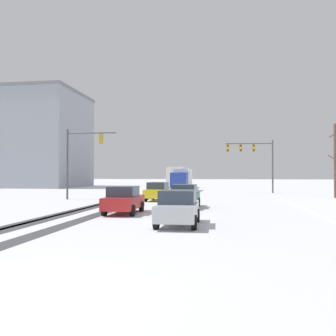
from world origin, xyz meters
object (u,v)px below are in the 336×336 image
(car_silver_fourth, at_px, (178,208))
(bus_oncoming, at_px, (179,176))
(bare_tree_sidewalk_far, at_px, (336,158))
(traffic_signal_far_right, at_px, (254,154))
(car_yellow_cab_lead, at_px, (158,191))
(box_truck_delivery, at_px, (182,179))
(traffic_signal_near_left, at_px, (80,152))
(car_dark_green_second, at_px, (185,196))
(car_red_third, at_px, (124,200))
(office_building_far_left_block, at_px, (13,140))

(car_silver_fourth, height_order, bus_oncoming, bus_oncoming)
(bare_tree_sidewalk_far, bearing_deg, traffic_signal_far_right, 132.13)
(car_yellow_cab_lead, height_order, bare_tree_sidewalk_far, bare_tree_sidewalk_far)
(traffic_signal_far_right, xyz_separation_m, box_truck_delivery, (-9.33, 3.61, -3.15))
(traffic_signal_near_left, distance_m, car_dark_green_second, 12.71)
(car_red_third, height_order, bare_tree_sidewalk_far, bare_tree_sidewalk_far)
(car_red_third, distance_m, car_silver_fourth, 5.76)
(car_red_third, bearing_deg, office_building_far_left_block, 129.00)
(box_truck_delivery, distance_m, office_building_far_left_block, 35.00)
(car_red_third, bearing_deg, bare_tree_sidewalk_far, 44.51)
(bus_oncoming, height_order, office_building_far_left_block, office_building_far_left_block)
(car_yellow_cab_lead, xyz_separation_m, box_truck_delivery, (0.07, 17.75, 0.82))
(traffic_signal_far_right, bearing_deg, office_building_far_left_block, 160.09)
(traffic_signal_far_right, relative_size, bare_tree_sidewalk_far, 0.89)
(car_dark_green_second, relative_size, box_truck_delivery, 0.56)
(car_red_third, relative_size, bare_tree_sidewalk_far, 0.57)
(bus_oncoming, bearing_deg, car_red_third, -88.19)
(car_red_third, height_order, box_truck_delivery, box_truck_delivery)
(car_dark_green_second, bearing_deg, car_red_third, -126.88)
(traffic_signal_far_right, relative_size, car_red_third, 1.57)
(car_yellow_cab_lead, relative_size, office_building_far_left_block, 0.16)
(car_silver_fourth, relative_size, bus_oncoming, 0.37)
(car_red_third, distance_m, box_truck_delivery, 28.16)
(traffic_signal_far_right, bearing_deg, car_red_third, -111.34)
(car_dark_green_second, xyz_separation_m, office_building_far_left_block, (-35.28, 35.36, 7.70))
(traffic_signal_near_left, distance_m, bare_tree_sidewalk_far, 24.70)
(car_dark_green_second, bearing_deg, bus_oncoming, 97.76)
(traffic_signal_far_right, relative_size, car_silver_fourth, 1.57)
(box_truck_delivery, bearing_deg, bare_tree_sidewalk_far, -35.02)
(box_truck_delivery, distance_m, bare_tree_sidewalk_far, 20.35)
(car_yellow_cab_lead, distance_m, car_dark_green_second, 6.83)
(bus_oncoming, distance_m, bare_tree_sidewalk_far, 26.65)
(bus_oncoming, xyz_separation_m, box_truck_delivery, (1.40, -7.98, -0.36))
(car_red_third, bearing_deg, box_truck_delivery, 89.48)
(car_dark_green_second, height_order, car_red_third, same)
(bare_tree_sidewalk_far, height_order, office_building_far_left_block, office_building_far_left_block)
(traffic_signal_near_left, height_order, box_truck_delivery, traffic_signal_near_left)
(bus_oncoming, bearing_deg, bare_tree_sidewalk_far, -47.49)
(car_yellow_cab_lead, relative_size, bus_oncoming, 0.38)
(car_silver_fourth, xyz_separation_m, bus_oncoming, (-4.93, 40.47, 1.18))
(traffic_signal_near_left, bearing_deg, bare_tree_sidewalk_far, 13.67)
(car_silver_fourth, xyz_separation_m, bare_tree_sidewalk_far, (13.03, 20.88, 3.11))
(bare_tree_sidewalk_far, bearing_deg, bus_oncoming, 132.51)
(car_yellow_cab_lead, relative_size, car_dark_green_second, 1.01)
(car_red_third, bearing_deg, traffic_signal_far_right, 68.66)
(car_dark_green_second, xyz_separation_m, car_silver_fourth, (0.59, -8.61, 0.00))
(bus_oncoming, bearing_deg, box_truck_delivery, -80.08)
(traffic_signal_near_left, height_order, bus_oncoming, traffic_signal_near_left)
(car_red_third, bearing_deg, car_yellow_cab_lead, 88.98)
(bare_tree_sidewalk_far, distance_m, office_building_far_left_block, 54.27)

